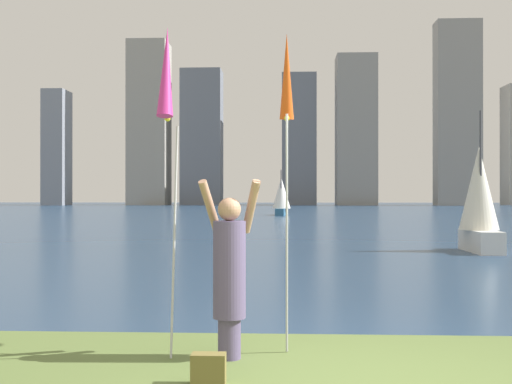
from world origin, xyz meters
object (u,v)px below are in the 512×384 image
at_px(sailboat_1, 479,200).
at_px(kite_flag_left, 167,82).
at_px(person, 229,270).
at_px(sailboat_5, 281,196).
at_px(kite_flag_right, 287,85).
at_px(bag, 208,369).

bearing_deg(sailboat_1, kite_flag_left, -118.34).
distance_m(person, sailboat_5, 44.40).
distance_m(kite_flag_left, kite_flag_right, 1.43).
distance_m(kite_flag_right, sailboat_1, 13.25).
height_order(person, kite_flag_right, kite_flag_right).
bearing_deg(person, kite_flag_left, -165.77).
relative_size(person, sailboat_5, 0.51).
relative_size(kite_flag_left, sailboat_5, 0.92).
relative_size(kite_flag_right, sailboat_1, 0.84).
bearing_deg(kite_flag_right, sailboat_1, 64.50).
bearing_deg(bag, sailboat_1, 64.38).
xyz_separation_m(kite_flag_left, sailboat_1, (6.85, 12.70, -1.29)).
height_order(person, bag, person).
bearing_deg(person, sailboat_1, 48.55).
bearing_deg(person, kite_flag_right, 24.79).
xyz_separation_m(kite_flag_left, bag, (0.48, -0.58, -2.65)).
bearing_deg(kite_flag_right, kite_flag_left, -145.54).
xyz_separation_m(bag, sailboat_5, (0.35, 45.29, 1.38)).
bearing_deg(kite_flag_right, person, -140.59).
xyz_separation_m(kite_flag_right, sailboat_1, (5.67, 11.89, -1.38)).
height_order(kite_flag_left, sailboat_1, sailboat_1).
relative_size(kite_flag_right, bag, 11.33).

